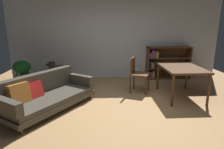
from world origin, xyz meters
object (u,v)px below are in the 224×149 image
desk_speaker (52,66)px  fabric_couch (45,94)px  dining_table (182,70)px  bookshelf (165,63)px  potted_floor_plant (22,71)px  media_console (56,77)px  open_laptop (54,66)px  dining_chair_near (137,72)px

desk_speaker → fabric_couch: bearing=-82.9°
dining_table → bookshelf: (0.16, 1.73, -0.15)m
dining_table → potted_floor_plant: bearing=168.1°
potted_floor_plant → bookshelf: 4.38m
media_console → dining_table: 3.50m
open_laptop → media_console: bearing=-65.7°
fabric_couch → desk_speaker: 1.45m
open_laptop → bookshelf: size_ratio=0.29×
bookshelf → media_console: bearing=-170.2°
dining_chair_near → open_laptop: bearing=158.7°
dining_table → bookshelf: bearing=84.7°
media_console → desk_speaker: (-0.02, -0.28, 0.38)m
fabric_couch → dining_chair_near: size_ratio=2.33×
fabric_couch → media_console: size_ratio=1.98×
dining_chair_near → bookshelf: (1.17, 1.32, -0.01)m
fabric_couch → dining_table: bearing=10.0°
potted_floor_plant → bookshelf: bookshelf is taller
fabric_couch → dining_table: (3.13, 0.55, 0.35)m
dining_table → media_console: bearing=161.0°
desk_speaker → dining_table: same height
desk_speaker → dining_chair_near: size_ratio=0.27×
media_console → potted_floor_plant: (-0.85, -0.26, 0.25)m
desk_speaker → potted_floor_plant: 0.84m
dining_chair_near → bookshelf: bearing=48.5°
media_console → dining_chair_near: bearing=-17.5°
open_laptop → potted_floor_plant: potted_floor_plant is taller
media_console → open_laptop: (-0.09, 0.21, 0.28)m
potted_floor_plant → dining_chair_near: size_ratio=0.85×
fabric_couch → open_laptop: 1.92m
media_console → open_laptop: 0.36m
desk_speaker → open_laptop: bearing=98.1°
fabric_couch → dining_chair_near: 2.35m
media_console → dining_table: bearing=-19.0°
open_laptop → bookshelf: bookshelf is taller
open_laptop → dining_table: size_ratio=0.33×
dining_table → fabric_couch: bearing=-170.0°
desk_speaker → potted_floor_plant: bearing=178.3°
desk_speaker → potted_floor_plant: size_ratio=0.32×
open_laptop → bookshelf: 3.56m
dining_table → bookshelf: 1.74m
media_console → potted_floor_plant: potted_floor_plant is taller
media_console → dining_chair_near: dining_chair_near is taller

